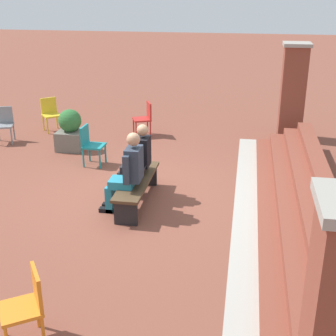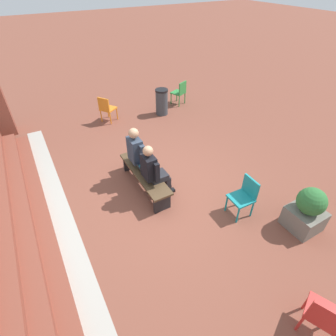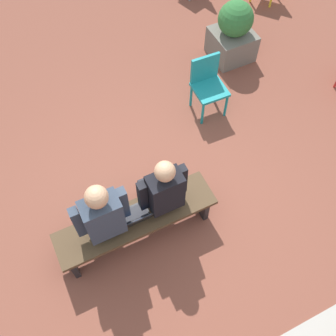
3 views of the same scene
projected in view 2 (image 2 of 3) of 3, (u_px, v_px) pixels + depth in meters
ground_plane at (159, 193)px, 5.86m from camera, size 60.00×60.00×0.00m
concrete_strip at (62, 218)px, 5.29m from camera, size 7.89×0.40×0.01m
brick_steps at (6, 230)px, 4.78m from camera, size 7.09×1.20×0.60m
bench at (145, 175)px, 5.80m from camera, size 1.80×0.44×0.45m
person_student at (154, 170)px, 5.38m from camera, size 0.53×0.67×1.33m
person_adult at (140, 153)px, 5.82m from camera, size 0.57×0.71×1.38m
laptop at (144, 170)px, 5.71m from camera, size 0.32×0.29×0.21m
plastic_chair_foreground at (107, 108)px, 8.24m from camera, size 0.58×0.58×0.84m
plastic_chair_by_pillar at (180, 91)px, 9.29m from camera, size 0.55×0.55×0.84m
plastic_chair_near_bench_right at (323, 316)px, 3.36m from camera, size 0.55×0.55×0.84m
plastic_chair_far_left at (245, 195)px, 5.13m from camera, size 0.43×0.43×0.84m
planter at (307, 211)px, 4.86m from camera, size 0.60×0.60×0.94m
litter_bin at (162, 102)px, 8.71m from camera, size 0.42×0.42×0.86m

